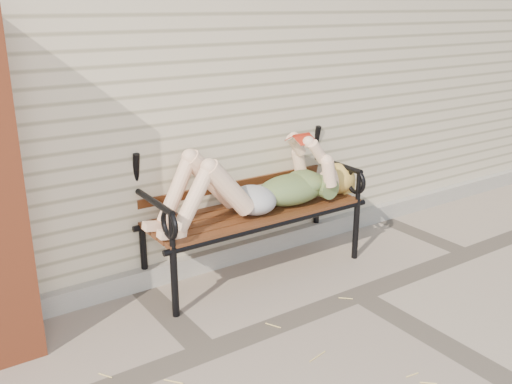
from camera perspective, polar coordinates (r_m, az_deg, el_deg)
ground at (r=4.22m, az=10.19°, el=-10.07°), size 80.00×80.00×0.00m
house_wall at (r=6.22m, az=-9.04°, el=13.67°), size 8.00×4.00×3.00m
foundation_strip at (r=4.85m, az=2.26°, el=-4.89°), size 8.00×0.10×0.15m
garden_bench at (r=4.33m, az=-0.89°, el=0.60°), size 1.85×0.73×1.19m
reading_woman at (r=4.21m, az=0.37°, el=0.65°), size 1.74×0.40×0.55m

